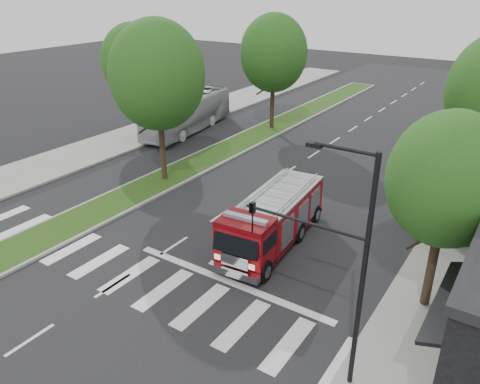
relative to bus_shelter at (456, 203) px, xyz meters
name	(u,v)px	position (x,y,z in m)	size (l,w,h in m)	color
ground	(174,246)	(-11.20, -8.15, -2.04)	(140.00, 140.00, 0.00)	black
sidewalk_left	(119,141)	(-25.70, 1.85, -1.96)	(5.00, 80.00, 0.15)	gray
median	(260,134)	(-17.20, 9.85, -1.96)	(3.00, 50.00, 0.15)	gray
bus_shelter	(456,203)	(0.00, 0.00, 0.00)	(3.20, 1.60, 2.61)	black
tree_right_near	(449,180)	(0.30, -6.15, 3.47)	(4.40, 4.40, 8.05)	black
tree_median_near	(157,75)	(-17.20, -2.15, 4.77)	(5.80, 5.80, 10.16)	black
tree_median_far	(274,53)	(-17.20, 11.85, 4.45)	(5.60, 5.60, 9.72)	black
tree_left_mid	(135,62)	(-25.20, 3.85, 4.12)	(5.20, 5.20, 9.16)	black
streetlight_right_near	(336,254)	(-1.59, -11.65, 2.63)	(4.08, 0.22, 8.00)	black
fire_engine	(273,220)	(-7.28, -5.25, -0.71)	(3.05, 8.19, 2.78)	#5B0409
city_bus	(188,113)	(-23.05, 7.47, -0.49)	(2.61, 11.14, 3.10)	#AFAFB3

